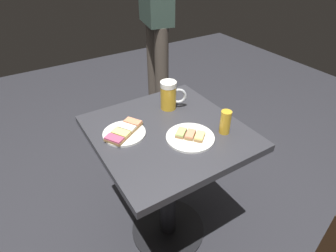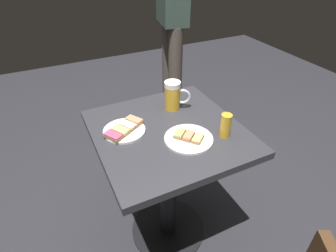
# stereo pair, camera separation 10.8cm
# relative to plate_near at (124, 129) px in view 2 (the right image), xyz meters

# --- Properties ---
(ground_plane) EXTENTS (6.00, 6.00, 0.00)m
(ground_plane) POSITION_rel_plate_near_xyz_m (0.07, 0.19, -0.77)
(ground_plane) COLOR #28282D
(cafe_table) EXTENTS (0.68, 0.66, 0.76)m
(cafe_table) POSITION_rel_plate_near_xyz_m (0.07, 0.19, -0.20)
(cafe_table) COLOR black
(cafe_table) RESTS_ON ground_plane
(plate_near) EXTENTS (0.19, 0.20, 0.03)m
(plate_near) POSITION_rel_plate_near_xyz_m (0.00, 0.00, 0.00)
(plate_near) COLOR white
(plate_near) RESTS_ON cafe_table
(plate_far) EXTENTS (0.21, 0.21, 0.03)m
(plate_far) POSITION_rel_plate_near_xyz_m (0.18, 0.23, -0.00)
(plate_far) COLOR white
(plate_far) RESTS_ON cafe_table
(beer_mug) EXTENTS (0.09, 0.13, 0.15)m
(beer_mug) POSITION_rel_plate_near_xyz_m (-0.09, 0.29, 0.06)
(beer_mug) COLOR gold
(beer_mug) RESTS_ON cafe_table
(beer_glass_small) EXTENTS (0.05, 0.05, 0.11)m
(beer_glass_small) POSITION_rel_plate_near_xyz_m (0.23, 0.39, 0.04)
(beer_glass_small) COLOR gold
(beer_glass_small) RESTS_ON cafe_table
(patron_standing) EXTENTS (0.35, 0.24, 1.75)m
(patron_standing) POSITION_rel_plate_near_xyz_m (-0.93, 0.71, 0.25)
(patron_standing) COLOR #51473D
(patron_standing) RESTS_ON ground_plane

